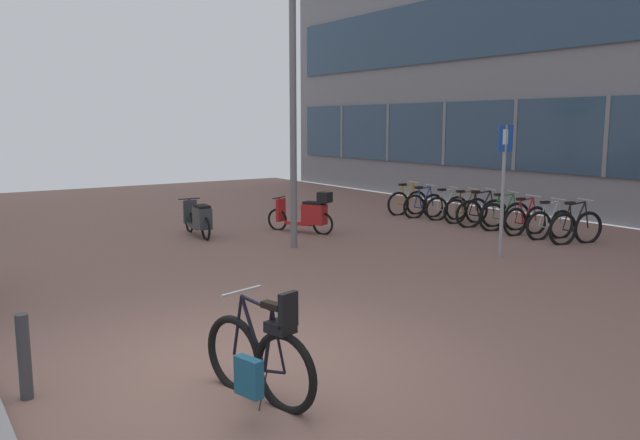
# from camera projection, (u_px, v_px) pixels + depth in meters

# --- Properties ---
(ground) EXTENTS (21.00, 40.00, 0.13)m
(ground) POSITION_uv_depth(u_px,v_px,m) (348.00, 343.00, 7.54)
(ground) COLOR black
(bicycle_foreground) EXTENTS (0.60, 1.45, 1.15)m
(bicycle_foreground) POSITION_uv_depth(u_px,v_px,m) (260.00, 359.00, 5.84)
(bicycle_foreground) COLOR black
(bicycle_foreground) RESTS_ON ground
(bicycle_rack_00) EXTENTS (1.35, 0.52, 1.00)m
(bicycle_rack_00) POSITION_uv_depth(u_px,v_px,m) (575.00, 228.00, 13.49)
(bicycle_rack_00) COLOR black
(bicycle_rack_00) RESTS_ON ground
(bicycle_rack_01) EXTENTS (1.28, 0.47, 0.94)m
(bicycle_rack_01) POSITION_uv_depth(u_px,v_px,m) (550.00, 224.00, 14.05)
(bicycle_rack_01) COLOR black
(bicycle_rack_01) RESTS_ON ground
(bicycle_rack_02) EXTENTS (1.32, 0.48, 0.95)m
(bicycle_rack_02) POSITION_uv_depth(u_px,v_px,m) (525.00, 221.00, 14.59)
(bicycle_rack_02) COLOR black
(bicycle_rack_02) RESTS_ON ground
(bicycle_rack_03) EXTENTS (1.29, 0.59, 0.99)m
(bicycle_rack_03) POSITION_uv_depth(u_px,v_px,m) (505.00, 216.00, 15.16)
(bicycle_rack_03) COLOR black
(bicycle_rack_03) RESTS_ON ground
(bicycle_rack_04) EXTENTS (1.33, 0.60, 1.00)m
(bicycle_rack_04) POSITION_uv_depth(u_px,v_px,m) (482.00, 213.00, 15.67)
(bicycle_rack_04) COLOR black
(bicycle_rack_04) RESTS_ON ground
(bicycle_rack_05) EXTENTS (1.29, 0.50, 0.94)m
(bicycle_rack_05) POSITION_uv_depth(u_px,v_px,m) (466.00, 210.00, 16.29)
(bicycle_rack_05) COLOR black
(bicycle_rack_05) RESTS_ON ground
(bicycle_rack_06) EXTENTS (1.22, 0.51, 0.92)m
(bicycle_rack_06) POSITION_uv_depth(u_px,v_px,m) (447.00, 208.00, 16.82)
(bicycle_rack_06) COLOR black
(bicycle_rack_06) RESTS_ON ground
(bicycle_rack_07) EXTENTS (1.26, 0.47, 0.94)m
(bicycle_rack_07) POSITION_uv_depth(u_px,v_px,m) (424.00, 206.00, 17.24)
(bicycle_rack_07) COLOR black
(bicycle_rack_07) RESTS_ON ground
(bicycle_rack_08) EXTENTS (1.31, 0.48, 0.97)m
(bicycle_rack_08) POSITION_uv_depth(u_px,v_px,m) (407.00, 203.00, 17.78)
(bicycle_rack_08) COLOR black
(bicycle_rack_08) RESTS_ON ground
(scooter_near) EXTENTS (0.99, 1.65, 1.02)m
(scooter_near) POSITION_uv_depth(u_px,v_px,m) (308.00, 214.00, 14.81)
(scooter_near) COLOR black
(scooter_near) RESTS_ON ground
(scooter_mid) EXTENTS (0.52, 1.76, 0.84)m
(scooter_mid) POSITION_uv_depth(u_px,v_px,m) (199.00, 219.00, 14.33)
(scooter_mid) COLOR black
(scooter_mid) RESTS_ON ground
(parking_sign) EXTENTS (0.40, 0.07, 2.54)m
(parking_sign) POSITION_uv_depth(u_px,v_px,m) (504.00, 177.00, 11.99)
(parking_sign) COLOR gray
(parking_sign) RESTS_ON ground
(lamp_post) EXTENTS (0.20, 0.52, 5.34)m
(lamp_post) POSITION_uv_depth(u_px,v_px,m) (293.00, 103.00, 12.72)
(lamp_post) COLOR slate
(lamp_post) RESTS_ON ground
(bollard_near) EXTENTS (0.12, 0.12, 0.83)m
(bollard_near) POSITION_uv_depth(u_px,v_px,m) (24.00, 357.00, 5.89)
(bollard_near) COLOR #38383D
(bollard_near) RESTS_ON ground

